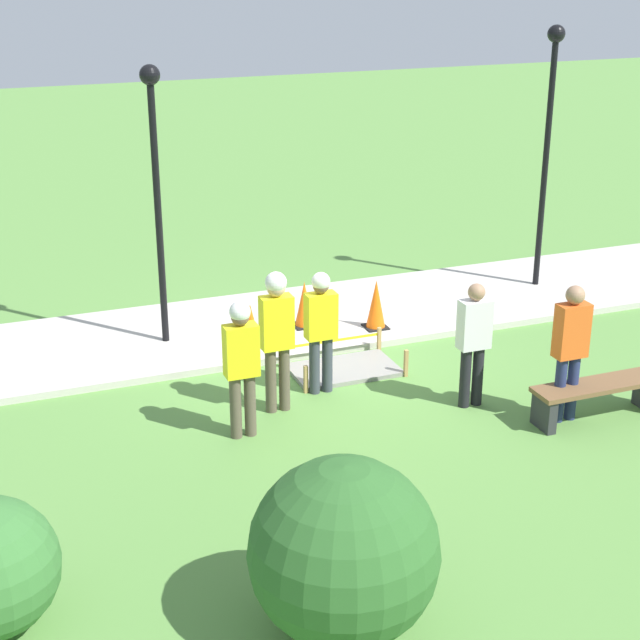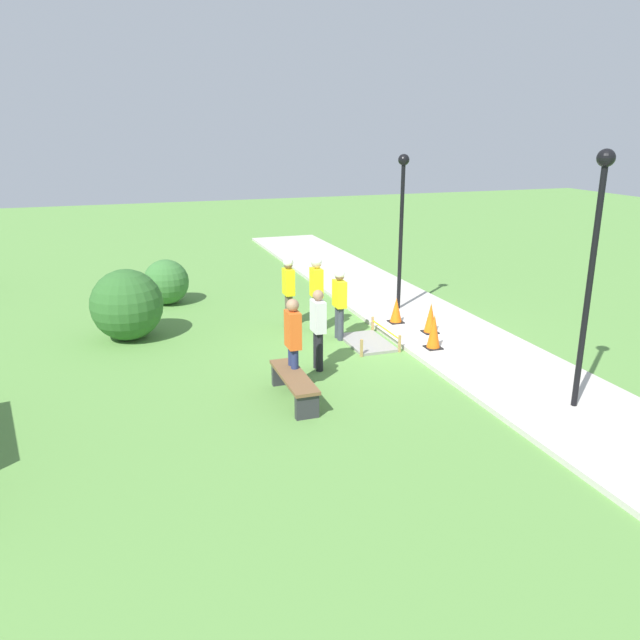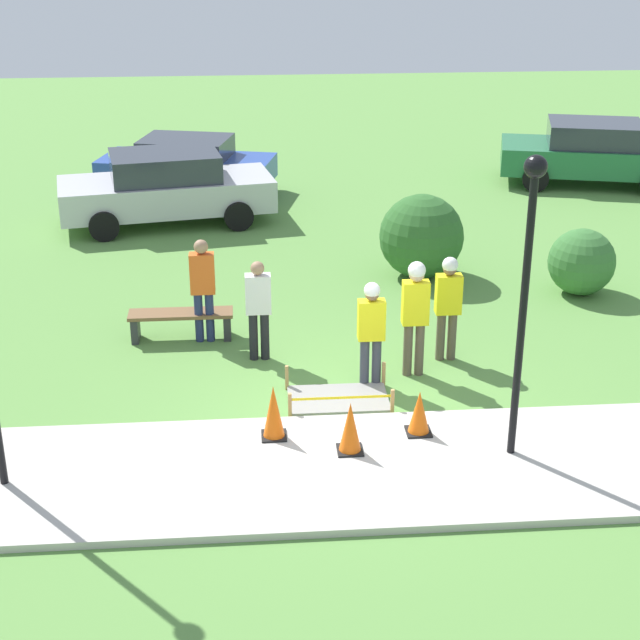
% 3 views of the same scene
% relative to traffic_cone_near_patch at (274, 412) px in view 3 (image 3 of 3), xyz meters
% --- Properties ---
extents(ground_plane, '(60.00, 60.00, 0.00)m').
position_rel_traffic_cone_near_patch_xyz_m(ground_plane, '(1.11, 0.54, -0.47)').
color(ground_plane, '#5B8E42').
extents(sidewalk, '(28.00, 2.74, 0.10)m').
position_rel_traffic_cone_near_patch_xyz_m(sidewalk, '(1.11, -0.83, -0.42)').
color(sidewalk, '#BCB7AD').
rests_on(sidewalk, ground_plane).
extents(wet_concrete_patch, '(1.51, 0.94, 0.39)m').
position_rel_traffic_cone_near_patch_xyz_m(wet_concrete_patch, '(0.98, 1.12, -0.44)').
color(wet_concrete_patch, gray).
rests_on(wet_concrete_patch, ground_plane).
extents(traffic_cone_near_patch, '(0.34, 0.34, 0.76)m').
position_rel_traffic_cone_near_patch_xyz_m(traffic_cone_near_patch, '(0.00, 0.00, 0.00)').
color(traffic_cone_near_patch, black).
rests_on(traffic_cone_near_patch, sidewalk).
extents(traffic_cone_far_patch, '(0.34, 0.34, 0.71)m').
position_rel_traffic_cone_near_patch_xyz_m(traffic_cone_far_patch, '(0.98, -0.45, -0.02)').
color(traffic_cone_far_patch, black).
rests_on(traffic_cone_far_patch, sidewalk).
extents(traffic_cone_sidewalk_edge, '(0.34, 0.34, 0.62)m').
position_rel_traffic_cone_near_patch_xyz_m(traffic_cone_sidewalk_edge, '(1.96, -0.05, -0.07)').
color(traffic_cone_sidewalk_edge, black).
rests_on(traffic_cone_sidewalk_edge, sidewalk).
extents(park_bench, '(1.72, 0.44, 0.48)m').
position_rel_traffic_cone_near_patch_xyz_m(park_bench, '(-1.41, 3.56, -0.13)').
color(park_bench, '#2D2D33').
rests_on(park_bench, ground_plane).
extents(worker_supervisor, '(0.40, 0.25, 1.72)m').
position_rel_traffic_cone_near_patch_xyz_m(worker_supervisor, '(2.82, 2.42, 0.54)').
color(worker_supervisor, brown).
rests_on(worker_supervisor, ground_plane).
extents(worker_assistant, '(0.40, 0.24, 1.66)m').
position_rel_traffic_cone_near_patch_xyz_m(worker_assistant, '(1.51, 1.61, 0.50)').
color(worker_assistant, '#383D47').
rests_on(worker_assistant, ground_plane).
extents(worker_trainee, '(0.40, 0.27, 1.85)m').
position_rel_traffic_cone_near_patch_xyz_m(worker_trainee, '(2.21, 1.92, 0.64)').
color(worker_trainee, brown).
rests_on(worker_trainee, ground_plane).
extents(bystander_in_orange_shirt, '(0.40, 0.23, 1.76)m').
position_rel_traffic_cone_near_patch_xyz_m(bystander_in_orange_shirt, '(-1.02, 3.45, 0.53)').
color(bystander_in_orange_shirt, navy).
rests_on(bystander_in_orange_shirt, ground_plane).
extents(bystander_in_gray_shirt, '(0.40, 0.22, 1.65)m').
position_rel_traffic_cone_near_patch_xyz_m(bystander_in_gray_shirt, '(-0.13, 2.67, 0.45)').
color(bystander_in_gray_shirt, black).
rests_on(bystander_in_gray_shirt, ground_plane).
extents(lamppost_near, '(0.28, 0.28, 3.95)m').
position_rel_traffic_cone_near_patch_xyz_m(lamppost_near, '(3.07, -0.65, 2.21)').
color(lamppost_near, black).
rests_on(lamppost_near, sidewalk).
extents(parked_car_silver, '(4.97, 2.71, 1.62)m').
position_rel_traffic_cone_near_patch_xyz_m(parked_car_silver, '(-2.04, 10.06, 0.35)').
color(parked_car_silver, '#BCBCC1').
rests_on(parked_car_silver, ground_plane).
extents(parked_car_blue, '(4.52, 2.75, 1.41)m').
position_rel_traffic_cone_near_patch_xyz_m(parked_car_blue, '(-1.69, 12.43, 0.27)').
color(parked_car_blue, '#28479E').
rests_on(parked_car_blue, ground_plane).
extents(parked_car_green, '(4.96, 3.05, 1.59)m').
position_rel_traffic_cone_near_patch_xyz_m(parked_car_green, '(8.65, 12.59, 0.35)').
color(parked_car_green, '#236B3D').
rests_on(parked_car_green, ground_plane).
extents(shrub_rounded_near, '(1.63, 1.63, 1.63)m').
position_rel_traffic_cone_near_patch_xyz_m(shrub_rounded_near, '(3.07, 6.17, 0.34)').
color(shrub_rounded_near, '#2D6028').
rests_on(shrub_rounded_near, ground_plane).
extents(shrub_rounded_mid, '(1.24, 1.24, 1.24)m').
position_rel_traffic_cone_near_patch_xyz_m(shrub_rounded_mid, '(5.87, 5.04, 0.14)').
color(shrub_rounded_mid, '#387033').
rests_on(shrub_rounded_mid, ground_plane).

